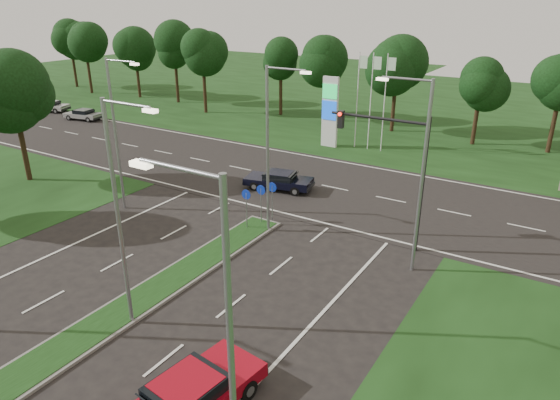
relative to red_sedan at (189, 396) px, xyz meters
The scene contains 17 objects.
verge_far 51.75m from the red_sedan, 96.66° to the left, with size 160.00×50.00×0.02m, color black.
cross_road 21.27m from the red_sedan, 106.38° to the left, with size 160.00×12.00×0.02m, color black.
median_kerb 6.05m from the red_sedan, behind, with size 2.00×26.00×0.12m, color slate.
streetlight_median_near 7.04m from the red_sedan, 154.38° to the left, with size 2.53×0.22×9.00m.
streetlight_median_far 14.05m from the red_sedan, 111.95° to the left, with size 2.53×0.22×9.00m.
streetlight_left_far 18.20m from the red_sedan, 143.97° to the left, with size 2.53×0.22×9.00m.
streetlight_right_far 13.43m from the red_sedan, 77.26° to the left, with size 2.53×0.22×9.00m.
streetlight_right_near 5.41m from the red_sedan, 29.77° to the right, with size 2.53×0.22×9.00m.
traffic_signal 14.96m from the red_sedan, 85.26° to the left, with size 5.10×0.42×7.00m.
median_signs 14.17m from the red_sedan, 115.11° to the left, with size 1.16×1.76×2.38m.
gas_pylon 31.12m from the red_sedan, 108.38° to the left, with size 5.80×1.26×8.00m.
tree_left_far 26.58m from the red_sedan, 156.62° to the left, with size 5.20×5.20×8.86m.
treeline_far 37.31m from the red_sedan, 99.22° to the left, with size 6.00×6.00×9.90m.
red_sedan is the anchor object (origin of this frame).
navy_sedan 19.92m from the red_sedan, 114.06° to the left, with size 4.77×2.77×1.23m.
far_car_a 44.17m from the red_sedan, 146.00° to the left, with size 4.19×2.41×1.13m.
far_car_b 50.20m from the red_sedan, 149.67° to the left, with size 4.57×3.10×1.21m.
Camera 1 is at (14.66, -5.02, 12.10)m, focal length 32.00 mm.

